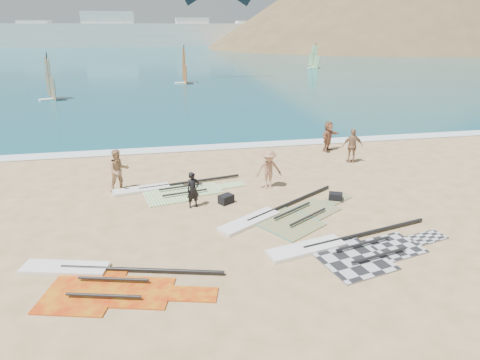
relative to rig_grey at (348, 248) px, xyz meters
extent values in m
plane|color=tan|center=(-2.71, 0.48, -0.05)|extent=(300.00, 300.00, 0.00)
cube|color=#0D475B|center=(-2.71, 132.48, -0.05)|extent=(300.00, 240.00, 0.06)
cube|color=white|center=(-2.71, 12.78, -0.05)|extent=(300.00, 1.20, 0.04)
cube|color=white|center=(-22.71, 150.48, 3.98)|extent=(160.00, 8.00, 8.00)
cube|color=white|center=(-47.71, 150.48, 4.48)|extent=(10.00, 7.00, 9.00)
cube|color=white|center=(-22.71, 150.48, 5.98)|extent=(18.00, 7.00, 12.00)
cube|color=white|center=(7.29, 150.48, 4.98)|extent=(12.00, 7.00, 10.00)
cube|color=white|center=(32.29, 150.48, 4.48)|extent=(16.00, 7.00, 9.00)
cube|color=white|center=(52.29, 150.48, 5.48)|extent=(10.00, 7.00, 11.00)
cone|color=olive|center=(82.29, 130.48, -0.05)|extent=(143.00, 143.00, 45.00)
cone|color=olive|center=(117.29, 140.48, -0.05)|extent=(70.00, 70.00, 28.00)
cube|color=black|center=(-0.17, -0.54, -0.03)|extent=(2.49, 2.66, 0.04)
cube|color=black|center=(1.60, -0.14, -0.03)|extent=(1.87, 1.78, 0.04)
cube|color=black|center=(3.03, 0.18, -0.03)|extent=(1.48, 0.96, 0.04)
cylinder|color=black|center=(1.04, 0.78, 0.05)|extent=(5.11, 1.26, 0.12)
cylinder|color=black|center=(0.51, 0.02, 0.11)|extent=(2.12, 0.56, 0.09)
cylinder|color=black|center=(0.69, -0.75, 0.11)|extent=(2.12, 0.56, 0.09)
cube|color=white|center=(-1.39, 0.23, 0.01)|extent=(2.81, 1.31, 0.12)
cube|color=#75BF34|center=(-5.82, 5.80, -0.03)|extent=(2.25, 2.41, 0.04)
cube|color=#75BF34|center=(-4.18, 6.13, -0.03)|extent=(1.70, 1.62, 0.04)
cube|color=#75BF34|center=(-2.85, 6.39, -0.03)|extent=(1.35, 0.86, 0.04)
cylinder|color=black|center=(-4.67, 6.99, 0.05)|extent=(4.73, 1.05, 0.11)
cylinder|color=black|center=(-5.17, 6.30, 0.11)|extent=(1.96, 0.47, 0.08)
cylinder|color=black|center=(-5.03, 5.59, 0.11)|extent=(1.96, 0.47, 0.08)
cube|color=white|center=(-6.92, 6.54, 0.01)|extent=(2.59, 1.15, 0.12)
cube|color=orange|center=(-1.44, 2.22, -0.03)|extent=(2.87, 2.94, 0.04)
cube|color=orange|center=(0.07, 3.15, -0.03)|extent=(2.08, 2.04, 0.04)
cube|color=orange|center=(1.29, 3.91, -0.03)|extent=(1.48, 1.27, 0.04)
cylinder|color=black|center=(-0.74, 3.82, 0.05)|extent=(4.39, 2.80, 0.12)
cylinder|color=black|center=(-0.98, 2.96, 0.11)|extent=(1.84, 1.19, 0.09)
cylinder|color=black|center=(-0.57, 2.30, 0.11)|extent=(1.84, 1.19, 0.09)
cube|color=white|center=(-2.81, 2.54, 0.01)|extent=(2.64, 2.02, 0.12)
cube|color=#C40309|center=(-8.29, -0.65, -0.03)|extent=(2.43, 2.58, 0.04)
cube|color=#C40309|center=(-6.61, -1.08, -0.03)|extent=(1.82, 1.74, 0.04)
cube|color=#C40309|center=(-5.25, -1.43, -0.03)|extent=(1.42, 0.95, 0.04)
cylinder|color=black|center=(-6.68, -0.06, 0.05)|extent=(4.85, 1.36, 0.12)
cylinder|color=black|center=(-7.46, -0.47, 0.11)|extent=(2.01, 0.60, 0.09)
cylinder|color=black|center=(-7.65, -1.20, 0.11)|extent=(2.01, 0.60, 0.09)
cube|color=white|center=(-8.99, 0.54, 0.01)|extent=(2.69, 1.33, 0.12)
cube|color=black|center=(-3.39, 4.49, 0.13)|extent=(0.71, 0.66, 0.37)
cube|color=black|center=(1.22, 3.86, 0.12)|extent=(0.68, 0.60, 0.34)
imported|color=black|center=(-4.76, 4.36, 0.70)|extent=(0.64, 0.52, 1.50)
imported|color=tan|center=(-7.84, 6.76, 0.91)|extent=(1.13, 1.02, 1.92)
imported|color=#AF7A5C|center=(-1.21, 5.80, 0.85)|extent=(1.19, 0.70, 1.81)
imported|color=#9D7555|center=(4.15, 8.52, 0.88)|extent=(1.15, 0.60, 1.87)
imported|color=#9F6649|center=(3.73, 10.83, 0.85)|extent=(1.63, 1.45, 1.79)
cube|color=white|center=(-16.57, 32.87, 0.05)|extent=(2.59, 1.86, 0.15)
cube|color=#FF6F03|center=(-16.57, 32.87, 1.29)|extent=(1.54, 2.77, 2.77)
cube|color=#FF6F03|center=(-16.57, 32.87, 3.20)|extent=(0.89, 1.57, 1.93)
cylinder|color=black|center=(-16.57, 32.87, 2.35)|extent=(0.51, 0.82, 4.40)
cube|color=white|center=(-2.63, 42.90, 0.06)|extent=(2.72, 1.05, 0.15)
cube|color=red|center=(-2.63, 42.90, 1.35)|extent=(0.41, 3.24, 2.89)
cube|color=red|center=(-2.63, 42.90, 3.34)|extent=(0.25, 1.83, 2.01)
cylinder|color=black|center=(-2.63, 42.90, 2.45)|extent=(0.21, 0.92, 4.59)
cube|color=white|center=(21.14, 59.18, 0.05)|extent=(2.45, 1.57, 0.14)
cube|color=green|center=(21.14, 59.18, 1.20)|extent=(1.20, 2.69, 2.58)
cube|color=green|center=(21.14, 59.18, 2.98)|extent=(0.70, 1.53, 1.80)
cylinder|color=black|center=(21.14, 59.18, 2.19)|extent=(0.41, 0.79, 4.10)
camera|label=1|loc=(-5.75, -10.69, 6.87)|focal=30.00mm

